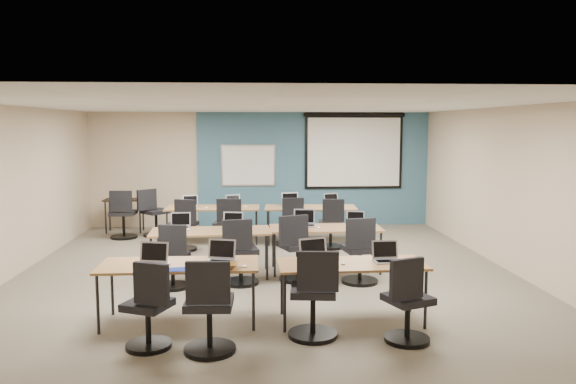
{
  "coord_description": "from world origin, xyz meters",
  "views": [
    {
      "loc": [
        -0.24,
        -8.78,
        2.38
      ],
      "look_at": [
        0.37,
        0.4,
        1.29
      ],
      "focal_mm": 35.0,
      "sensor_mm": 36.0,
      "label": 1
    }
  ],
  "objects": [
    {
      "name": "floor",
      "position": [
        0.0,
        0.0,
        0.0
      ],
      "size": [
        8.0,
        9.0,
        0.02
      ],
      "primitive_type": "cube",
      "color": "#6B6354",
      "rests_on": "ground"
    },
    {
      "name": "ceiling",
      "position": [
        0.0,
        0.0,
        2.7
      ],
      "size": [
        8.0,
        9.0,
        0.02
      ],
      "primitive_type": "cube",
      "color": "white",
      "rests_on": "ground"
    },
    {
      "name": "wall_back",
      "position": [
        0.0,
        4.5,
        1.35
      ],
      "size": [
        8.0,
        0.04,
        2.7
      ],
      "primitive_type": "cube",
      "color": "beige",
      "rests_on": "ground"
    },
    {
      "name": "wall_front",
      "position": [
        0.0,
        -4.5,
        1.35
      ],
      "size": [
        8.0,
        0.04,
        2.7
      ],
      "primitive_type": "cube",
      "color": "beige",
      "rests_on": "ground"
    },
    {
      "name": "wall_left",
      "position": [
        -4.0,
        0.0,
        1.35
      ],
      "size": [
        0.04,
        9.0,
        2.7
      ],
      "primitive_type": "cube",
      "color": "beige",
      "rests_on": "ground"
    },
    {
      "name": "wall_right",
      "position": [
        4.0,
        0.0,
        1.35
      ],
      "size": [
        0.04,
        9.0,
        2.7
      ],
      "primitive_type": "cube",
      "color": "beige",
      "rests_on": "ground"
    },
    {
      "name": "blue_accent_panel",
      "position": [
        1.25,
        4.47,
        1.35
      ],
      "size": [
        5.5,
        0.04,
        2.7
      ],
      "primitive_type": "cube",
      "color": "#3D5977",
      "rests_on": "wall_back"
    },
    {
      "name": "whiteboard",
      "position": [
        -0.3,
        4.43,
        1.45
      ],
      "size": [
        1.28,
        0.03,
        0.98
      ],
      "color": "#AFAFAF",
      "rests_on": "wall_back"
    },
    {
      "name": "projector_screen",
      "position": [
        2.2,
        4.41,
        1.89
      ],
      "size": [
        2.4,
        0.1,
        1.82
      ],
      "color": "black",
      "rests_on": "wall_back"
    },
    {
      "name": "training_table_front_left",
      "position": [
        -1.11,
        -2.1,
        0.69
      ],
      "size": [
        1.9,
        0.79,
        0.73
      ],
      "rotation": [
        0.0,
        0.0,
        0.0
      ],
      "color": "#A16A45",
      "rests_on": "floor"
    },
    {
      "name": "training_table_front_right",
      "position": [
        0.97,
        -2.21,
        0.68
      ],
      "size": [
        1.78,
        0.74,
        0.73
      ],
      "rotation": [
        0.0,
        0.0,
        0.02
      ],
      "color": "brown",
      "rests_on": "floor"
    },
    {
      "name": "training_table_mid_left",
      "position": [
        -0.88,
        0.04,
        0.69
      ],
      "size": [
        1.89,
        0.79,
        0.73
      ],
      "rotation": [
        0.0,
        0.0,
        0.05
      ],
      "color": "olive",
      "rests_on": "floor"
    },
    {
      "name": "training_table_mid_right",
      "position": [
        0.97,
        0.2,
        0.69
      ],
      "size": [
        1.82,
        0.76,
        0.73
      ],
      "rotation": [
        0.0,
        0.0,
        -0.01
      ],
      "color": "brown",
      "rests_on": "floor"
    },
    {
      "name": "training_table_back_left",
      "position": [
        -1.02,
        2.64,
        0.69
      ],
      "size": [
        1.89,
        0.79,
        0.73
      ],
      "rotation": [
        0.0,
        0.0,
        -0.03
      ],
      "color": "olive",
      "rests_on": "floor"
    },
    {
      "name": "training_table_back_right",
      "position": [
        0.97,
        2.54,
        0.69
      ],
      "size": [
        1.86,
        0.77,
        0.73
      ],
      "rotation": [
        0.0,
        0.0,
        -0.06
      ],
      "color": "brown",
      "rests_on": "floor"
    },
    {
      "name": "laptop_0",
      "position": [
        -1.41,
        -2.17,
        0.8
      ],
      "size": [
        0.35,
        0.3,
        0.27
      ],
      "rotation": [
        0.0,
        0.0,
        -0.23
      ],
      "color": "silver",
      "rests_on": "training_table_front_left"
    },
    {
      "name": "mouse_0",
      "position": [
        -1.31,
        -2.23,
        0.74
      ],
      "size": [
        0.09,
        0.11,
        0.03
      ],
      "primitive_type": "ellipsoid",
      "rotation": [
        0.0,
        0.0,
        -0.33
      ],
      "color": "white",
      "rests_on": "training_table_front_left"
    },
    {
      "name": "task_chair_0",
      "position": [
        -1.34,
        -2.92,
        0.4
      ],
      "size": [
        0.52,
        0.49,
        0.98
      ],
      "rotation": [
        0.0,
        0.0,
        -0.41
      ],
      "color": "black",
      "rests_on": "floor"
    },
    {
      "name": "laptop_1",
      "position": [
        -0.61,
        -2.04,
        0.79
      ],
      "size": [
        0.35,
        0.3,
        0.26
      ],
      "rotation": [
        0.0,
        0.0,
        -0.27
      ],
      "color": "#B6B6C5",
      "rests_on": "training_table_front_left"
    },
    {
      "name": "mouse_1",
      "position": [
        -0.33,
        -2.32,
        0.74
      ],
      "size": [
        0.07,
        0.1,
        0.03
      ],
      "primitive_type": "ellipsoid",
      "rotation": [
        0.0,
        0.0,
        0.19
      ],
      "color": "white",
      "rests_on": "training_table_front_left"
    },
    {
      "name": "task_chair_1",
      "position": [
        -0.69,
        -3.08,
        0.43
      ],
      "size": [
        0.55,
        0.55,
        1.03
      ],
      "rotation": [
        0.0,
        0.0,
        -0.04
      ],
      "color": "black",
      "rests_on": "floor"
    },
    {
      "name": "laptop_2",
      "position": [
        0.52,
        -2.1,
        0.8
      ],
      "size": [
        0.36,
        0.31,
        0.27
      ],
      "rotation": [
        0.0,
        0.0,
        0.31
      ],
      "color": "#BABAC7",
      "rests_on": "training_table_front_right"
    },
    {
      "name": "mouse_2",
      "position": [
        0.85,
        -2.26,
        0.74
      ],
      "size": [
        0.08,
        0.1,
        0.03
      ],
      "primitive_type": "ellipsoid",
      "rotation": [
        0.0,
        0.0,
        0.26
      ],
      "color": "white",
      "rests_on": "training_table_front_right"
    },
    {
      "name": "task_chair_2",
      "position": [
        0.45,
        -2.73,
        0.43
      ],
      "size": [
        0.56,
        0.56,
        1.04
      ],
      "rotation": [
        0.0,
        0.0,
        -0.11
      ],
      "color": "black",
      "rests_on": "floor"
    },
    {
      "name": "laptop_3",
      "position": [
        1.41,
        -2.16,
        0.79
      ],
      "size": [
        0.32,
        0.27,
        0.25
      ],
      "rotation": [
        0.0,
        0.0,
        0.04
      ],
      "color": "#ACACB3",
      "rests_on": "training_table_front_right"
    },
    {
      "name": "mouse_3",
      "position": [
        1.71,
        -2.34,
        0.74
      ],
      "size": [
        0.07,
        0.11,
        0.04
      ],
      "primitive_type": "ellipsoid",
      "rotation": [
        0.0,
        0.0,
        0.13
      ],
      "color": "white",
      "rests_on": "training_table_front_right"
    },
    {
      "name": "task_chair_3",
      "position": [
        1.46,
        -2.94,
        0.41
      ],
      "size": [
        0.53,
        0.5,
        0.98
      ],
      "rotation": [
        0.0,
        0.0,
        0.37
      ],
      "color": "black",
      "rests_on": "floor"
    },
    {
      "name": "laptop_4",
      "position": [
        -1.4,
        0.3,
        0.79
      ],
      "size": [
        0.32,
        0.27,
        0.25
      ],
      "rotation": [
        0.0,
        0.0,
        0.06
      ],
      "color": "#B1B1B1",
      "rests_on": "training_table_mid_left"
    },
    {
      "name": "mouse_4",
      "position": [
        -1.24,
        0.09,
        0.74
      ],
      "size": [
        0.07,
        0.1,
        0.03
      ],
      "primitive_type": "ellipsoid",
      "rotation": [
        0.0,
        0.0,
        -0.12
      ],
      "color": "white",
      "rests_on": "training_table_mid_left"
    },
    {
      "name": "task_chair_4",
      "position": [
        -1.39,
        -0.67,
        0.4
      ],
      "size": [
        0.49,
        0.49,
        0.98
      ],
      "rotation": [
        0.0,
        0.0,
        -0.18
      ],
      "color": "black",
      "rests_on": "floor"
    },
    {
      "name": "laptop_5",
      "position": [
        -0.54,
        0.25,
        0.79
      ],
      "size": [
        0.33,
        0.28,
        0.25
      ],
      "rotation": [
        0.0,
        0.0,
        -0.18
      ],
      "color": "silver",
      "rests_on": "training_table_mid_left"
    },
    {
      "name": "mouse_5",
      "position": [
        -0.25,
        0.04,
        0.74
      ],
      "size": [
        0.08,
        0.1,
        0.03
      ],
      "primitive_type": "ellipsoid",
      "rotation": [
        0.0,
        0.0,
        -0.28
      ],
      "color": "white",
      "rests_on": "training_table_mid_left"
    },
    {
      "name": "task_chair_5",
      "position": [
        -0.42,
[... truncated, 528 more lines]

